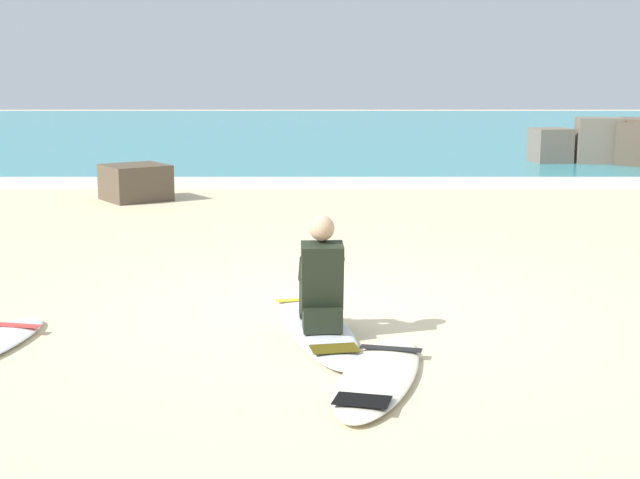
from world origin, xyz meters
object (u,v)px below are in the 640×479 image
Objects in this scene: surfer_seated at (319,284)px; surfboard_spare_far at (376,375)px; surfboard_main at (313,324)px; shoreline_rock at (133,183)px.

surfer_seated is 1.27m from surfboard_spare_far.
surfer_seated is at bearing -75.17° from surfboard_main.
shoreline_rock is (-3.10, 7.92, -0.14)m from surfer_seated.
surfboard_main and surfboard_spare_far have the same top height.
surfboard_spare_far is at bearing -71.00° from surfboard_main.
surfer_seated is 0.98× the size of shoreline_rock.
shoreline_rock reaches higher than surfboard_main.
surfboard_spare_far is (0.46, -1.33, 0.00)m from surfboard_main.
shoreline_rock is at bearing 111.17° from surfboard_spare_far.
surfer_seated is at bearing 109.69° from surfboard_spare_far.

